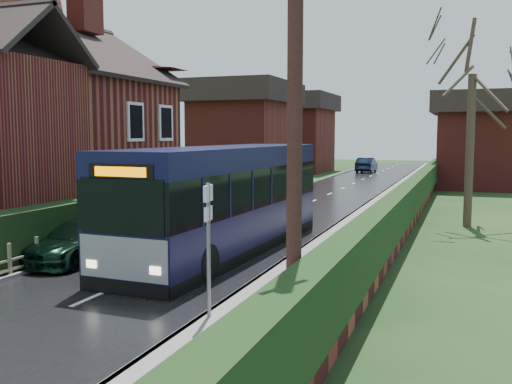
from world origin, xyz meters
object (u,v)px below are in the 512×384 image
at_px(brick_house, 3,116).
at_px(telegraph_pole, 295,144).
at_px(car_green, 80,240).
at_px(bus_stop_sign, 208,232).
at_px(bus, 225,200).
at_px(car_silver, 223,206).

distance_m(brick_house, telegraph_pole, 16.55).
height_order(car_green, telegraph_pole, telegraph_pole).
bearing_deg(telegraph_pole, bus_stop_sign, 168.34).
bearing_deg(bus_stop_sign, bus, 104.13).
bearing_deg(car_green, car_silver, 79.56).
relative_size(car_silver, bus_stop_sign, 1.55).
relative_size(bus, car_green, 2.70).
bearing_deg(car_green, brick_house, 148.55).
bearing_deg(bus, brick_house, 176.76).
height_order(car_silver, car_green, car_silver).
bearing_deg(brick_house, car_silver, 30.36).
xyz_separation_m(brick_house, car_green, (6.03, -3.47, -3.78)).
bearing_deg(bus, bus_stop_sign, -67.23).
height_order(car_silver, bus_stop_sign, bus_stop_sign).
height_order(bus, car_silver, bus).
bearing_deg(car_silver, bus_stop_sign, -52.95).
bearing_deg(car_green, bus_stop_sign, -34.08).
distance_m(bus, car_silver, 5.69).
xyz_separation_m(car_green, telegraph_pole, (8.05, -5.19, 2.95)).
bearing_deg(bus, car_silver, 116.23).
distance_m(brick_house, car_green, 7.92).
bearing_deg(bus_stop_sign, car_silver, 105.69).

